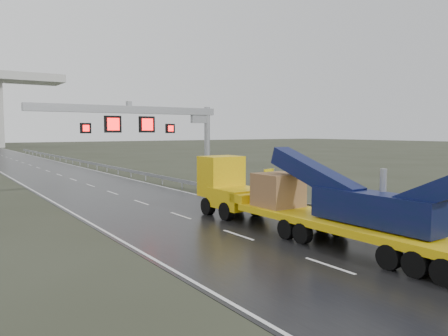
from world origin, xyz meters
TOP-DOWN VIEW (x-y plane):
  - ground at (0.00, 0.00)m, footprint 400.00×400.00m
  - road at (0.00, 40.00)m, footprint 11.00×200.00m
  - guardrail at (6.10, 30.00)m, footprint 0.20×140.00m
  - sign_gantry at (2.10, 17.99)m, footprint 14.90×1.20m
  - heavy_haul_truck at (2.76, 2.98)m, footprint 2.85×18.63m
  - exit_sign_pair at (8.62, 11.92)m, footprint 1.34×0.51m
  - striped_barrier at (6.76, 17.38)m, footprint 0.80×0.60m

SIDE VIEW (x-z plane):
  - ground at x=0.00m, z-range 0.00..0.00m
  - road at x=0.00m, z-range 0.00..0.02m
  - striped_barrier at x=6.76m, z-range 0.00..1.20m
  - guardrail at x=6.10m, z-range 0.00..1.40m
  - exit_sign_pair at x=8.62m, z-range 0.48..2.88m
  - heavy_haul_truck at x=2.76m, z-range -0.49..3.88m
  - sign_gantry at x=2.10m, z-range 1.90..9.33m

